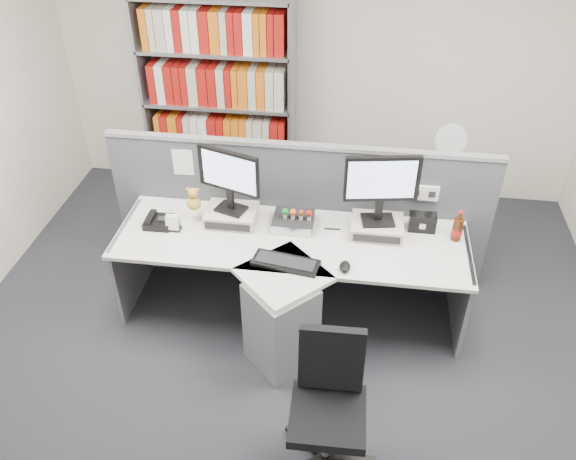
# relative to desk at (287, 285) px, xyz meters

# --- Properties ---
(ground) EXTENTS (5.50, 5.50, 0.00)m
(ground) POSITION_rel_desk_xyz_m (0.00, -0.60, -0.46)
(ground) COLOR #2E2F36
(ground) RESTS_ON ground
(room_shell) EXTENTS (5.04, 5.54, 2.72)m
(room_shell) POSITION_rel_desk_xyz_m (0.00, -0.60, 1.33)
(room_shell) COLOR silver
(room_shell) RESTS_ON ground
(partition) EXTENTS (3.00, 0.08, 1.27)m
(partition) POSITION_rel_desk_xyz_m (0.00, 0.65, 0.19)
(partition) COLOR #494C53
(partition) RESTS_ON ground
(desk) EXTENTS (2.60, 1.20, 0.72)m
(desk) POSITION_rel_desk_xyz_m (0.00, 0.00, 0.00)
(desk) COLOR silver
(desk) RESTS_ON ground
(monitor_riser_left) EXTENTS (0.38, 0.31, 0.10)m
(monitor_riser_left) POSITION_rel_desk_xyz_m (-0.48, 0.38, 0.31)
(monitor_riser_left) COLOR #C0B49F
(monitor_riser_left) RESTS_ON desk
(monitor_riser_right) EXTENTS (0.38, 0.31, 0.10)m
(monitor_riser_right) POSITION_rel_desk_xyz_m (0.62, 0.38, 0.31)
(monitor_riser_right) COLOR #C0B49F
(monitor_riser_right) RESTS_ON desk
(monitor_left) EXTENTS (0.48, 0.22, 0.50)m
(monitor_left) POSITION_rel_desk_xyz_m (-0.48, 0.38, 0.66)
(monitor_left) COLOR black
(monitor_left) RESTS_ON monitor_riser_left
(monitor_right) EXTENTS (0.53, 0.21, 0.54)m
(monitor_right) POSITION_rel_desk_xyz_m (0.62, 0.38, 0.69)
(monitor_right) COLOR black
(monitor_right) RESTS_ON monitor_riser_right
(desktop_pc) EXTENTS (0.30, 0.27, 0.08)m
(desktop_pc) POSITION_rel_desk_xyz_m (-0.01, 0.38, 0.30)
(desktop_pc) COLOR black
(desktop_pc) RESTS_ON desk
(figurines) EXTENTS (0.23, 0.05, 0.09)m
(figurines) POSITION_rel_desk_xyz_m (0.02, 0.36, 0.40)
(figurines) COLOR #C0B49F
(figurines) RESTS_ON desktop_pc
(keyboard) EXTENTS (0.49, 0.25, 0.03)m
(keyboard) POSITION_rel_desk_xyz_m (0.00, -0.08, 0.28)
(keyboard) COLOR black
(keyboard) RESTS_ON desk
(mouse) EXTENTS (0.08, 0.12, 0.05)m
(mouse) POSITION_rel_desk_xyz_m (0.41, -0.07, 0.29)
(mouse) COLOR black
(mouse) RESTS_ON desk
(desk_phone) EXTENTS (0.20, 0.19, 0.09)m
(desk_phone) POSITION_rel_desk_xyz_m (-1.02, 0.25, 0.30)
(desk_phone) COLOR black
(desk_phone) RESTS_ON desk
(desk_calendar) EXTENTS (0.11, 0.08, 0.13)m
(desk_calendar) POSITION_rel_desk_xyz_m (-0.89, 0.21, 0.32)
(desk_calendar) COLOR black
(desk_calendar) RESTS_ON desk
(plush_toy) EXTENTS (0.11, 0.11, 0.19)m
(plush_toy) POSITION_rel_desk_xyz_m (-0.76, 0.35, 0.44)
(plush_toy) COLOR gold
(plush_toy) RESTS_ON monitor_riser_left
(speaker) EXTENTS (0.20, 0.11, 0.13)m
(speaker) POSITION_rel_desk_xyz_m (0.95, 0.47, 0.33)
(speaker) COLOR black
(speaker) RESTS_ON desk
(cola_bottle) EXTENTS (0.08, 0.08, 0.25)m
(cola_bottle) POSITION_rel_desk_xyz_m (1.20, 0.38, 0.36)
(cola_bottle) COLOR #3F190A
(cola_bottle) RESTS_ON desk
(shelving_unit) EXTENTS (1.41, 0.40, 2.00)m
(shelving_unit) POSITION_rel_desk_xyz_m (-0.90, 1.85, 0.52)
(shelving_unit) COLOR gray
(shelving_unit) RESTS_ON ground
(filing_cabinet) EXTENTS (0.45, 0.61, 0.70)m
(filing_cabinet) POSITION_rel_desk_xyz_m (1.20, 1.40, -0.11)
(filing_cabinet) COLOR gray
(filing_cabinet) RESTS_ON ground
(desk_fan) EXTENTS (0.27, 0.16, 0.45)m
(desk_fan) POSITION_rel_desk_xyz_m (1.20, 1.40, 0.53)
(desk_fan) COLOR white
(desk_fan) RESTS_ON filing_cabinet
(office_chair) EXTENTS (0.59, 0.61, 0.92)m
(office_chair) POSITION_rel_desk_xyz_m (0.39, -1.01, 0.04)
(office_chair) COLOR silver
(office_chair) RESTS_ON ground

